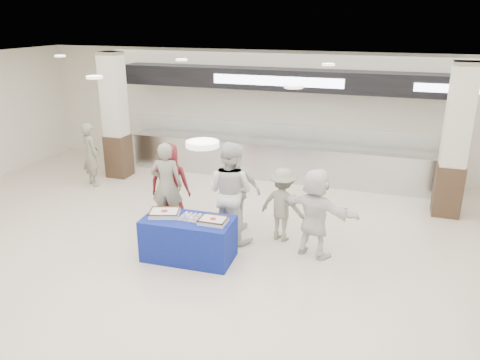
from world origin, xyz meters
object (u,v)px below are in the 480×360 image
(civilian_maroon, at_px, (170,183))
(chef_tall, at_px, (230,192))
(soldier_a, at_px, (167,185))
(soldier_bg, at_px, (91,154))
(chef_short, at_px, (237,190))
(sheet_cake_right, at_px, (213,220))
(soldier_b, at_px, (283,205))
(civilian_white, at_px, (315,213))
(display_table, at_px, (189,239))
(sheet_cake_left, at_px, (164,213))
(cupcake_tray, at_px, (191,217))

(civilian_maroon, distance_m, chef_tall, 1.50)
(soldier_a, bearing_deg, soldier_bg, -40.07)
(civilian_maroon, relative_size, chef_short, 0.99)
(sheet_cake_right, bearing_deg, soldier_a, 141.93)
(soldier_b, height_order, soldier_bg, soldier_bg)
(chef_short, bearing_deg, soldier_a, 17.71)
(civilian_maroon, relative_size, civilian_white, 1.02)
(display_table, bearing_deg, soldier_b, 40.23)
(soldier_bg, bearing_deg, soldier_b, -164.01)
(sheet_cake_right, xyz_separation_m, soldier_b, (0.89, 1.26, -0.09))
(sheet_cake_left, relative_size, soldier_bg, 0.38)
(chef_tall, relative_size, civilian_white, 1.18)
(sheet_cake_right, height_order, civilian_white, civilian_white)
(display_table, relative_size, cupcake_tray, 3.61)
(cupcake_tray, height_order, soldier_a, soldier_a)
(sheet_cake_left, distance_m, chef_tall, 1.29)
(chef_short, distance_m, soldier_b, 0.97)
(chef_short, height_order, soldier_bg, chef_short)
(soldier_a, relative_size, civilian_white, 1.07)
(chef_short, bearing_deg, sheet_cake_left, 64.40)
(sheet_cake_right, xyz_separation_m, civilian_white, (1.57, 0.83, 0.01))
(soldier_a, xyz_separation_m, soldier_bg, (-2.89, 1.58, -0.07))
(soldier_a, height_order, chef_tall, chef_tall)
(chef_tall, height_order, chef_short, chef_tall)
(sheet_cake_left, relative_size, soldier_a, 0.34)
(sheet_cake_right, distance_m, chef_tall, 0.97)
(chef_short, bearing_deg, cupcake_tray, 81.34)
(cupcake_tray, relative_size, chef_short, 0.26)
(chef_short, bearing_deg, civilian_maroon, 8.45)
(chef_short, bearing_deg, civilian_white, 166.41)
(chef_tall, distance_m, soldier_bg, 4.62)
(display_table, distance_m, civilian_white, 2.24)
(civilian_white, relative_size, soldier_bg, 1.02)
(sheet_cake_left, bearing_deg, soldier_a, 115.07)
(civilian_maroon, xyz_separation_m, soldier_a, (0.05, -0.22, 0.04))
(chef_tall, height_order, soldier_bg, chef_tall)
(cupcake_tray, bearing_deg, soldier_b, 42.95)
(chef_tall, bearing_deg, display_table, 78.83)
(display_table, relative_size, civilian_maroon, 0.94)
(soldier_bg, bearing_deg, sheet_cake_right, 179.43)
(display_table, xyz_separation_m, soldier_a, (-0.96, 1.11, 0.49))
(soldier_b, height_order, civilian_white, civilian_white)
(sheet_cake_left, bearing_deg, civilian_white, 18.09)
(sheet_cake_right, relative_size, soldier_bg, 0.29)
(display_table, distance_m, cupcake_tray, 0.41)
(sheet_cake_right, relative_size, chef_short, 0.28)
(soldier_b, distance_m, civilian_white, 0.81)
(sheet_cake_right, height_order, soldier_a, soldier_a)
(civilian_white, xyz_separation_m, soldier_bg, (-5.89, 1.87, -0.01))
(chef_tall, bearing_deg, soldier_a, 6.72)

